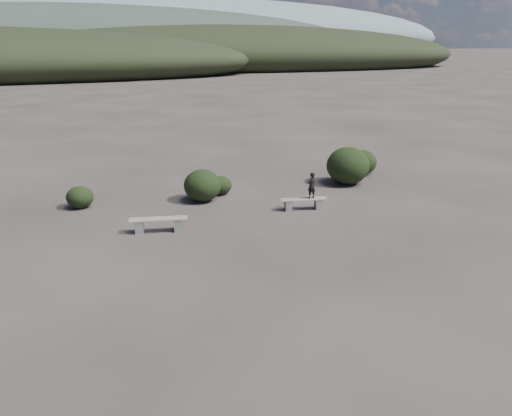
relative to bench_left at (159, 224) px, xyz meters
name	(u,v)px	position (x,y,z in m)	size (l,w,h in m)	color
ground	(317,293)	(2.85, -5.42, -0.28)	(1200.00, 1200.00, 0.00)	#312A26
bench_left	(159,224)	(0.00, 0.00, 0.00)	(1.86, 0.74, 0.45)	slate
bench_right	(303,203)	(5.27, 0.46, -0.02)	(1.70, 0.67, 0.42)	slate
seated_person	(311,185)	(5.54, 0.41, 0.62)	(0.35, 0.23, 0.95)	black
shrub_a	(80,197)	(-2.26, 3.48, 0.12)	(0.97, 0.97, 0.80)	black
shrub_b	(202,185)	(2.14, 2.76, 0.33)	(1.41, 1.41, 1.21)	black
shrub_c	(220,185)	(3.01, 3.38, 0.09)	(0.92, 0.92, 0.74)	black
shrub_d	(348,166)	(8.54, 3.01, 0.51)	(1.80, 1.80, 1.58)	black
shrub_e	(362,162)	(9.99, 4.23, 0.29)	(1.35, 1.35, 1.13)	black
mountain_ridges	(58,36)	(-4.63, 333.64, 10.56)	(500.00, 400.00, 56.00)	black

